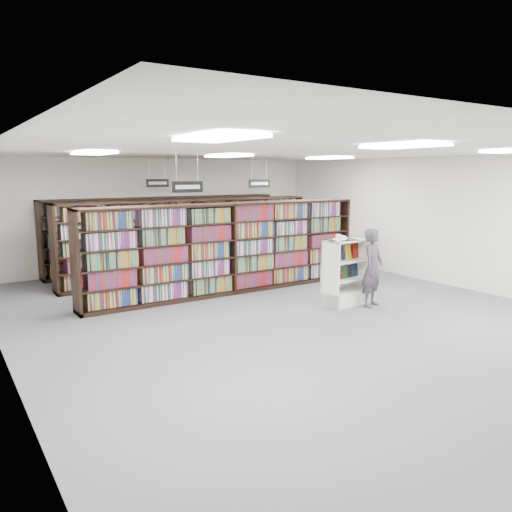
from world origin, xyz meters
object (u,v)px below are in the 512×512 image
bookshelf_row_near (229,248)px  shopper (373,268)px  open_book (341,239)px  endcap_display (344,283)px

bookshelf_row_near → shopper: bearing=-55.0°
open_book → endcap_display: bearing=22.3°
open_book → shopper: (0.49, -0.44, -0.60)m
open_book → shopper: shopper is taller
bookshelf_row_near → shopper: bookshelf_row_near is taller
bookshelf_row_near → shopper: 3.31m
bookshelf_row_near → endcap_display: bearing=-56.1°
bookshelf_row_near → endcap_display: (1.51, -2.25, -0.58)m
shopper → bookshelf_row_near: bearing=103.4°
bookshelf_row_near → open_book: (1.40, -2.26, 0.38)m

